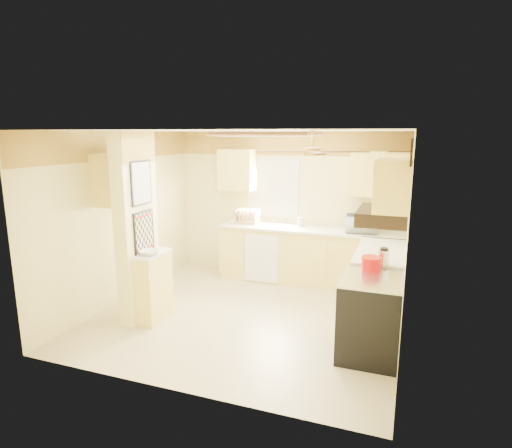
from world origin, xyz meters
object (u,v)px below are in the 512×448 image
at_px(stove, 370,317).
at_px(microwave, 362,224).
at_px(dutch_oven, 372,263).
at_px(kettle, 384,257).
at_px(bowl, 150,253).

bearing_deg(stove, microwave, 99.27).
bearing_deg(dutch_oven, microwave, 99.62).
bearing_deg(stove, kettle, 79.51).
bearing_deg(microwave, kettle, 100.36).
relative_size(stove, dutch_oven, 3.82).
bearing_deg(stove, dutch_oven, 97.06).
distance_m(dutch_oven, kettle, 0.22).
height_order(stove, bowl, bowl).
xyz_separation_m(dutch_oven, kettle, (0.12, 0.17, 0.04)).
distance_m(stove, dutch_oven, 0.61).
xyz_separation_m(microwave, bowl, (-2.42, -2.23, -0.11)).
distance_m(bowl, dutch_oven, 2.75).
bearing_deg(bowl, kettle, 11.40).
relative_size(stove, bowl, 3.76).
xyz_separation_m(stove, microwave, (-0.35, 2.12, 0.62)).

